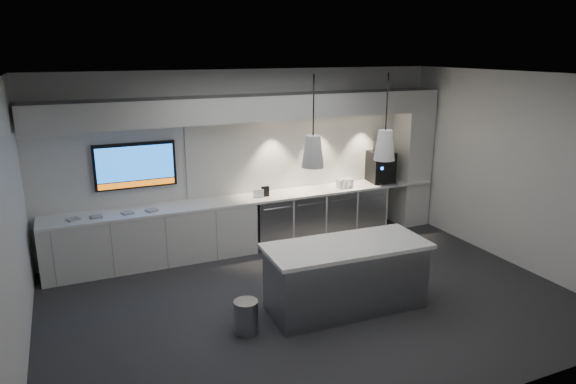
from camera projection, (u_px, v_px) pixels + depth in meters
name	position (u px, v px, depth m)	size (l,w,h in m)	color
floor	(313.00, 300.00, 7.01)	(7.00, 7.00, 0.00)	#2D2D2F
ceiling	(316.00, 76.00, 6.20)	(7.00, 7.00, 0.00)	black
wall_back	(249.00, 158.00, 8.81)	(7.00, 7.00, 0.00)	white
wall_front	(445.00, 268.00, 4.40)	(7.00, 7.00, 0.00)	white
wall_left	(9.00, 233.00, 5.25)	(7.00, 7.00, 0.00)	white
wall_right	(516.00, 170.00, 7.97)	(7.00, 7.00, 0.00)	white
back_counter	(256.00, 198.00, 8.69)	(6.80, 0.65, 0.04)	white
left_base_cabinets	(153.00, 238.00, 8.13)	(3.30, 0.63, 0.86)	silver
fridge_unit_a	(270.00, 221.00, 8.91)	(0.60, 0.61, 0.85)	gray
fridge_unit_b	(303.00, 217.00, 9.16)	(0.60, 0.61, 0.85)	gray
fridge_unit_c	(334.00, 212.00, 9.40)	(0.60, 0.61, 0.85)	gray
fridge_unit_d	(363.00, 208.00, 9.64)	(0.60, 0.61, 0.85)	gray
backsplash	(312.00, 150.00, 9.24)	(4.60, 0.03, 1.30)	silver
soffit	(254.00, 108.00, 8.30)	(6.90, 0.60, 0.40)	silver
column	(412.00, 158.00, 9.84)	(0.55, 0.55, 2.60)	silver
wall_tv	(135.00, 165.00, 8.01)	(1.25, 0.07, 0.72)	black
island	(346.00, 276.00, 6.71)	(2.15, 0.99, 0.90)	gray
bin	(246.00, 317.00, 6.17)	(0.30, 0.30, 0.42)	gray
coffee_machine	(381.00, 165.00, 9.59)	(0.48, 0.63, 0.76)	black
sign_black	(265.00, 191.00, 8.67)	(0.14, 0.02, 0.18)	black
sign_white	(258.00, 194.00, 8.62)	(0.18, 0.02, 0.14)	white
cup_cluster	(345.00, 183.00, 9.23)	(0.30, 0.19, 0.16)	silver
tray_a	(73.00, 219.00, 7.51)	(0.16, 0.16, 0.03)	#9D9D9D
tray_b	(96.00, 217.00, 7.62)	(0.16, 0.16, 0.03)	#9D9D9D
tray_c	(128.00, 213.00, 7.80)	(0.16, 0.16, 0.03)	#9D9D9D
tray_d	(152.00, 210.00, 7.92)	(0.16, 0.16, 0.03)	#9D9D9D
pendant_left	(313.00, 151.00, 6.05)	(0.27, 0.27, 1.08)	silver
pendant_right	(385.00, 145.00, 6.44)	(0.27, 0.27, 1.08)	silver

